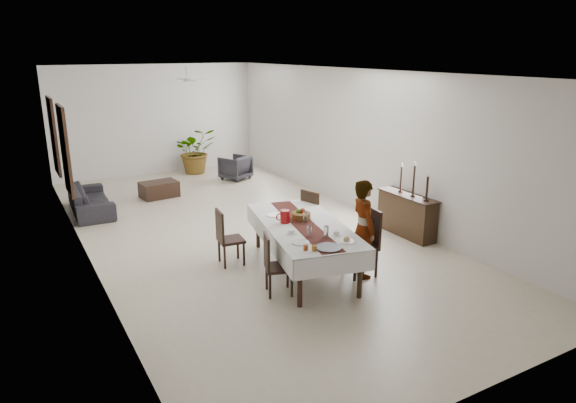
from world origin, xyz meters
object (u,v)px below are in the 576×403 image
Objects in this scene: woman at (363,229)px; sofa at (91,199)px; red_pitcher at (285,217)px; sideboard_body at (407,216)px; dining_table_top at (303,226)px.

woman reaches higher than sofa.
woman is at bearing -42.13° from red_pitcher.
sideboard_body is at bearing -129.88° from sofa.
red_pitcher is at bearing -175.56° from sideboard_body.
red_pitcher is 0.16× the size of sideboard_body.
red_pitcher is at bearing 60.81° from woman.
red_pitcher is 0.10× the size of sofa.
red_pitcher reaches higher than sofa.
dining_table_top is 12.00× the size of red_pitcher.
woman is 0.79× the size of sofa.
sofa is (-2.57, 5.17, -0.48)m from dining_table_top.
red_pitcher is 5.51m from sofa.
sideboard_body is at bearing 4.44° from red_pitcher.
sofa is (-2.34, 4.95, -0.63)m from red_pitcher.
dining_table_top is 1.91× the size of sideboard_body.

